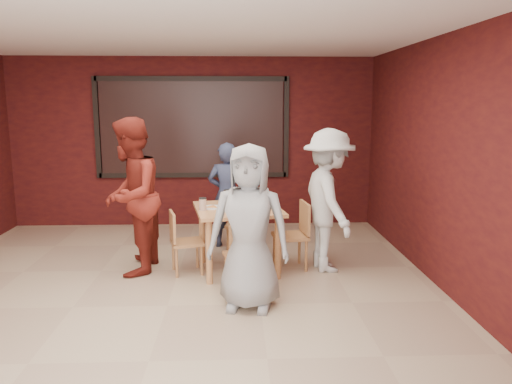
{
  "coord_description": "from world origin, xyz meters",
  "views": [
    {
      "loc": [
        0.72,
        -4.87,
        2.06
      ],
      "look_at": [
        0.96,
        1.08,
        0.99
      ],
      "focal_mm": 35.0,
      "sensor_mm": 36.0,
      "label": 1
    }
  ],
  "objects_px": {
    "chair_back": "(241,220)",
    "chair_left": "(181,239)",
    "dining_table": "(238,216)",
    "diner_front": "(249,227)",
    "diner_left": "(131,197)",
    "chair_right": "(296,231)",
    "chair_front": "(244,253)",
    "diner_back": "(227,195)",
    "diner_right": "(328,200)"
  },
  "relations": [
    {
      "from": "chair_back",
      "to": "chair_left",
      "type": "distance_m",
      "value": 1.17
    },
    {
      "from": "dining_table",
      "to": "chair_back",
      "type": "bearing_deg",
      "value": 86.44
    },
    {
      "from": "chair_back",
      "to": "diner_front",
      "type": "relative_size",
      "value": 0.48
    },
    {
      "from": "chair_back",
      "to": "diner_left",
      "type": "distance_m",
      "value": 1.65
    },
    {
      "from": "chair_left",
      "to": "diner_left",
      "type": "relative_size",
      "value": 0.41
    },
    {
      "from": "chair_right",
      "to": "diner_left",
      "type": "xyz_separation_m",
      "value": [
        -2.01,
        -0.07,
        0.47
      ]
    },
    {
      "from": "diner_front",
      "to": "chair_front",
      "type": "bearing_deg",
      "value": 105.94
    },
    {
      "from": "diner_back",
      "to": "diner_right",
      "type": "height_order",
      "value": "diner_right"
    },
    {
      "from": "chair_back",
      "to": "diner_right",
      "type": "height_order",
      "value": "diner_right"
    },
    {
      "from": "chair_front",
      "to": "diner_back",
      "type": "relative_size",
      "value": 0.52
    },
    {
      "from": "chair_back",
      "to": "diner_back",
      "type": "distance_m",
      "value": 0.43
    },
    {
      "from": "chair_back",
      "to": "chair_front",
      "type": "bearing_deg",
      "value": -89.58
    },
    {
      "from": "chair_left",
      "to": "diner_right",
      "type": "relative_size",
      "value": 0.44
    },
    {
      "from": "diner_front",
      "to": "diner_right",
      "type": "bearing_deg",
      "value": 58.47
    },
    {
      "from": "chair_right",
      "to": "diner_back",
      "type": "bearing_deg",
      "value": 131.04
    },
    {
      "from": "chair_right",
      "to": "diner_right",
      "type": "xyz_separation_m",
      "value": [
        0.39,
        -0.06,
        0.4
      ]
    },
    {
      "from": "chair_right",
      "to": "chair_left",
      "type": "bearing_deg",
      "value": -174.61
    },
    {
      "from": "chair_front",
      "to": "chair_right",
      "type": "relative_size",
      "value": 0.93
    },
    {
      "from": "chair_right",
      "to": "diner_right",
      "type": "relative_size",
      "value": 0.48
    },
    {
      "from": "dining_table",
      "to": "chair_front",
      "type": "xyz_separation_m",
      "value": [
        0.06,
        -0.71,
        -0.25
      ]
    },
    {
      "from": "diner_front",
      "to": "diner_right",
      "type": "distance_m",
      "value": 1.52
    },
    {
      "from": "chair_back",
      "to": "chair_right",
      "type": "xyz_separation_m",
      "value": [
        0.67,
        -0.77,
        0.03
      ]
    },
    {
      "from": "diner_right",
      "to": "chair_back",
      "type": "bearing_deg",
      "value": 42.9
    },
    {
      "from": "dining_table",
      "to": "chair_right",
      "type": "height_order",
      "value": "dining_table"
    },
    {
      "from": "diner_front",
      "to": "diner_back",
      "type": "height_order",
      "value": "diner_front"
    },
    {
      "from": "chair_right",
      "to": "diner_back",
      "type": "height_order",
      "value": "diner_back"
    },
    {
      "from": "diner_right",
      "to": "dining_table",
      "type": "bearing_deg",
      "value": 80.66
    },
    {
      "from": "dining_table",
      "to": "chair_left",
      "type": "distance_m",
      "value": 0.74
    },
    {
      "from": "chair_front",
      "to": "diner_right",
      "type": "height_order",
      "value": "diner_right"
    },
    {
      "from": "chair_right",
      "to": "diner_front",
      "type": "relative_size",
      "value": 0.5
    },
    {
      "from": "diner_front",
      "to": "diner_back",
      "type": "bearing_deg",
      "value": 106.63
    },
    {
      "from": "chair_front",
      "to": "diner_left",
      "type": "xyz_separation_m",
      "value": [
        -1.35,
        0.7,
        0.5
      ]
    },
    {
      "from": "chair_left",
      "to": "chair_right",
      "type": "height_order",
      "value": "chair_right"
    },
    {
      "from": "chair_front",
      "to": "diner_left",
      "type": "distance_m",
      "value": 1.6
    },
    {
      "from": "chair_front",
      "to": "chair_right",
      "type": "distance_m",
      "value": 1.01
    },
    {
      "from": "dining_table",
      "to": "diner_back",
      "type": "height_order",
      "value": "diner_back"
    },
    {
      "from": "diner_left",
      "to": "diner_right",
      "type": "height_order",
      "value": "diner_left"
    },
    {
      "from": "chair_left",
      "to": "diner_left",
      "type": "xyz_separation_m",
      "value": [
        -0.6,
        0.07,
        0.51
      ]
    },
    {
      "from": "chair_back",
      "to": "chair_left",
      "type": "relative_size",
      "value": 1.03
    },
    {
      "from": "chair_left",
      "to": "diner_back",
      "type": "relative_size",
      "value": 0.51
    },
    {
      "from": "chair_front",
      "to": "diner_back",
      "type": "xyz_separation_m",
      "value": [
        -0.21,
        1.77,
        0.31
      ]
    },
    {
      "from": "dining_table",
      "to": "diner_left",
      "type": "distance_m",
      "value": 1.31
    },
    {
      "from": "dining_table",
      "to": "diner_front",
      "type": "bearing_deg",
      "value": -84.65
    },
    {
      "from": "chair_left",
      "to": "chair_front",
      "type": "bearing_deg",
      "value": -40.25
    },
    {
      "from": "chair_left",
      "to": "diner_right",
      "type": "bearing_deg",
      "value": 2.45
    },
    {
      "from": "chair_front",
      "to": "diner_front",
      "type": "relative_size",
      "value": 0.47
    },
    {
      "from": "chair_left",
      "to": "chair_right",
      "type": "relative_size",
      "value": 0.91
    },
    {
      "from": "diner_front",
      "to": "chair_back",
      "type": "bearing_deg",
      "value": 101.63
    },
    {
      "from": "chair_right",
      "to": "diner_left",
      "type": "height_order",
      "value": "diner_left"
    },
    {
      "from": "chair_back",
      "to": "diner_left",
      "type": "xyz_separation_m",
      "value": [
        -1.33,
        -0.84,
        0.5
      ]
    }
  ]
}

